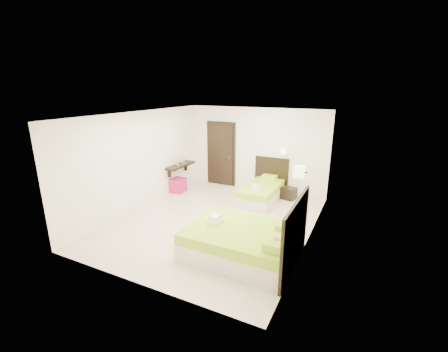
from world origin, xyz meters
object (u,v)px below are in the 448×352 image
at_px(bed_single, 263,191).
at_px(bed_double, 246,241).
at_px(nightstand, 289,193).
at_px(ottoman, 177,185).

relative_size(bed_single, bed_double, 0.84).
bearing_deg(nightstand, ottoman, -150.63).
height_order(nightstand, ottoman, ottoman).
relative_size(bed_double, nightstand, 5.43).
distance_m(bed_double, ottoman, 4.17).
bearing_deg(ottoman, nightstand, 16.11).
bearing_deg(bed_single, bed_double, -76.82).
relative_size(bed_single, nightstand, 4.55).
relative_size(nightstand, ottoman, 0.87).
bearing_deg(ottoman, bed_single, 11.95).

